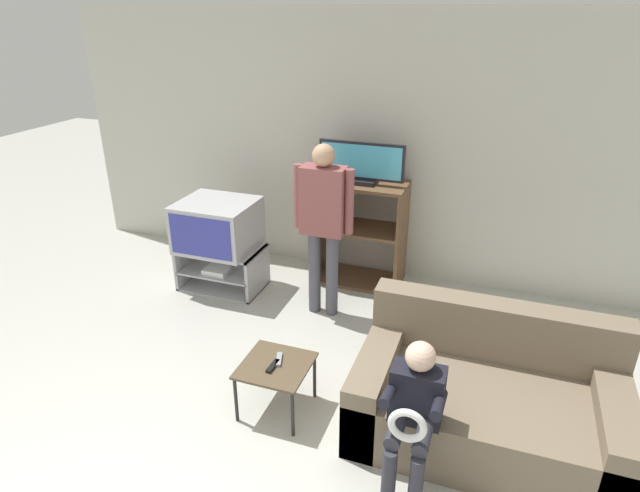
{
  "coord_description": "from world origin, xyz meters",
  "views": [
    {
      "loc": [
        1.34,
        -1.7,
        2.59
      ],
      "look_at": [
        0.07,
        1.82,
        0.9
      ],
      "focal_mm": 30.0,
      "sensor_mm": 36.0,
      "label": 1
    }
  ],
  "objects_px": {
    "remote_control_black": "(273,366)",
    "snack_table": "(276,369)",
    "remote_control_white": "(279,359)",
    "couch": "(486,400)",
    "media_shelf": "(359,232)",
    "person_seated_child": "(414,408)",
    "television_flat": "(361,164)",
    "person_standing_adult": "(323,216)",
    "television_main": "(217,225)",
    "tv_stand": "(222,268)"
  },
  "relations": [
    {
      "from": "person_standing_adult",
      "to": "person_seated_child",
      "type": "bearing_deg",
      "value": -55.93
    },
    {
      "from": "couch",
      "to": "person_seated_child",
      "type": "height_order",
      "value": "person_seated_child"
    },
    {
      "from": "television_flat",
      "to": "snack_table",
      "type": "distance_m",
      "value": 2.21
    },
    {
      "from": "tv_stand",
      "to": "couch",
      "type": "height_order",
      "value": "couch"
    },
    {
      "from": "tv_stand",
      "to": "television_flat",
      "type": "distance_m",
      "value": 1.71
    },
    {
      "from": "snack_table",
      "to": "remote_control_black",
      "type": "relative_size",
      "value": 3.19
    },
    {
      "from": "remote_control_white",
      "to": "media_shelf",
      "type": "bearing_deg",
      "value": 72.56
    },
    {
      "from": "remote_control_white",
      "to": "person_seated_child",
      "type": "height_order",
      "value": "person_seated_child"
    },
    {
      "from": "snack_table",
      "to": "person_seated_child",
      "type": "xyz_separation_m",
      "value": [
        0.99,
        -0.31,
        0.21
      ]
    },
    {
      "from": "person_seated_child",
      "to": "media_shelf",
      "type": "bearing_deg",
      "value": 112.83
    },
    {
      "from": "media_shelf",
      "to": "television_main",
      "type": "bearing_deg",
      "value": -154.71
    },
    {
      "from": "tv_stand",
      "to": "person_standing_adult",
      "type": "bearing_deg",
      "value": -5.86
    },
    {
      "from": "remote_control_white",
      "to": "person_seated_child",
      "type": "xyz_separation_m",
      "value": [
        0.98,
        -0.36,
        0.16
      ]
    },
    {
      "from": "media_shelf",
      "to": "couch",
      "type": "distance_m",
      "value": 2.29
    },
    {
      "from": "person_seated_child",
      "to": "tv_stand",
      "type": "bearing_deg",
      "value": 141.54
    },
    {
      "from": "couch",
      "to": "television_main",
      "type": "bearing_deg",
      "value": 155.08
    },
    {
      "from": "remote_control_black",
      "to": "remote_control_white",
      "type": "xyz_separation_m",
      "value": [
        0.01,
        0.08,
        0.0
      ]
    },
    {
      "from": "person_seated_child",
      "to": "television_main",
      "type": "bearing_deg",
      "value": 141.66
    },
    {
      "from": "television_main",
      "to": "remote_control_black",
      "type": "bearing_deg",
      "value": -50.14
    },
    {
      "from": "remote_control_black",
      "to": "couch",
      "type": "distance_m",
      "value": 1.41
    },
    {
      "from": "tv_stand",
      "to": "person_seated_child",
      "type": "bearing_deg",
      "value": -38.46
    },
    {
      "from": "television_flat",
      "to": "person_standing_adult",
      "type": "height_order",
      "value": "person_standing_adult"
    },
    {
      "from": "television_main",
      "to": "media_shelf",
      "type": "relative_size",
      "value": 0.67
    },
    {
      "from": "television_main",
      "to": "person_seated_child",
      "type": "relative_size",
      "value": 0.77
    },
    {
      "from": "tv_stand",
      "to": "remote_control_white",
      "type": "xyz_separation_m",
      "value": [
        1.24,
        -1.41,
        0.17
      ]
    },
    {
      "from": "snack_table",
      "to": "person_standing_adult",
      "type": "height_order",
      "value": "person_standing_adult"
    },
    {
      "from": "snack_table",
      "to": "person_seated_child",
      "type": "relative_size",
      "value": 0.5
    },
    {
      "from": "remote_control_white",
      "to": "couch",
      "type": "bearing_deg",
      "value": -9.62
    },
    {
      "from": "media_shelf",
      "to": "television_flat",
      "type": "relative_size",
      "value": 1.28
    },
    {
      "from": "remote_control_black",
      "to": "couch",
      "type": "xyz_separation_m",
      "value": [
        1.37,
        0.28,
        -0.12
      ]
    },
    {
      "from": "television_main",
      "to": "snack_table",
      "type": "bearing_deg",
      "value": -49.4
    },
    {
      "from": "tv_stand",
      "to": "couch",
      "type": "relative_size",
      "value": 0.49
    },
    {
      "from": "couch",
      "to": "person_standing_adult",
      "type": "height_order",
      "value": "person_standing_adult"
    },
    {
      "from": "remote_control_black",
      "to": "couch",
      "type": "bearing_deg",
      "value": 14.46
    },
    {
      "from": "person_standing_adult",
      "to": "person_seated_child",
      "type": "relative_size",
      "value": 1.7
    },
    {
      "from": "couch",
      "to": "person_seated_child",
      "type": "distance_m",
      "value": 0.73
    },
    {
      "from": "tv_stand",
      "to": "remote_control_white",
      "type": "distance_m",
      "value": 1.88
    },
    {
      "from": "tv_stand",
      "to": "person_seated_child",
      "type": "distance_m",
      "value": 2.86
    },
    {
      "from": "television_flat",
      "to": "person_seated_child",
      "type": "height_order",
      "value": "television_flat"
    },
    {
      "from": "media_shelf",
      "to": "couch",
      "type": "bearing_deg",
      "value": -52.69
    },
    {
      "from": "television_main",
      "to": "person_seated_child",
      "type": "distance_m",
      "value": 2.86
    },
    {
      "from": "remote_control_black",
      "to": "snack_table",
      "type": "bearing_deg",
      "value": 87.1
    },
    {
      "from": "remote_control_white",
      "to": "couch",
      "type": "distance_m",
      "value": 1.38
    },
    {
      "from": "tv_stand",
      "to": "television_flat",
      "type": "bearing_deg",
      "value": 24.55
    },
    {
      "from": "television_flat",
      "to": "person_standing_adult",
      "type": "distance_m",
      "value": 0.75
    },
    {
      "from": "snack_table",
      "to": "person_standing_adult",
      "type": "bearing_deg",
      "value": 95.52
    },
    {
      "from": "media_shelf",
      "to": "couch",
      "type": "xyz_separation_m",
      "value": [
        1.38,
        -1.81,
        -0.27
      ]
    },
    {
      "from": "tv_stand",
      "to": "person_seated_child",
      "type": "relative_size",
      "value": 0.88
    },
    {
      "from": "remote_control_black",
      "to": "person_standing_adult",
      "type": "relative_size",
      "value": 0.09
    },
    {
      "from": "remote_control_black",
      "to": "person_standing_adult",
      "type": "height_order",
      "value": "person_standing_adult"
    }
  ]
}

